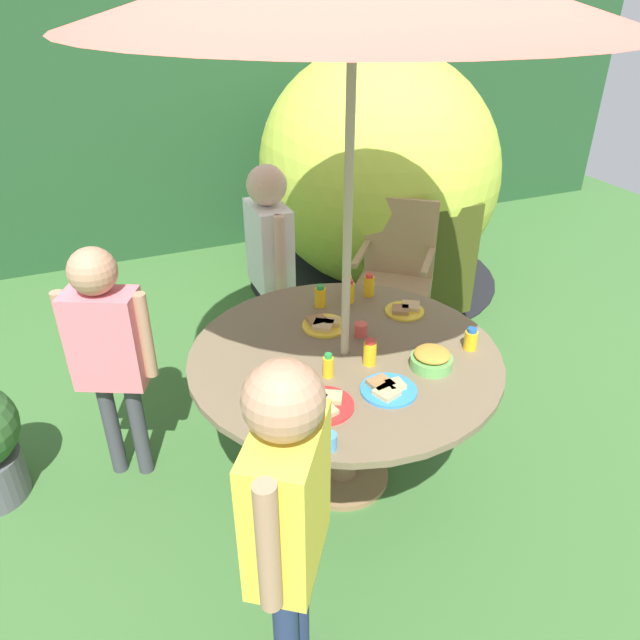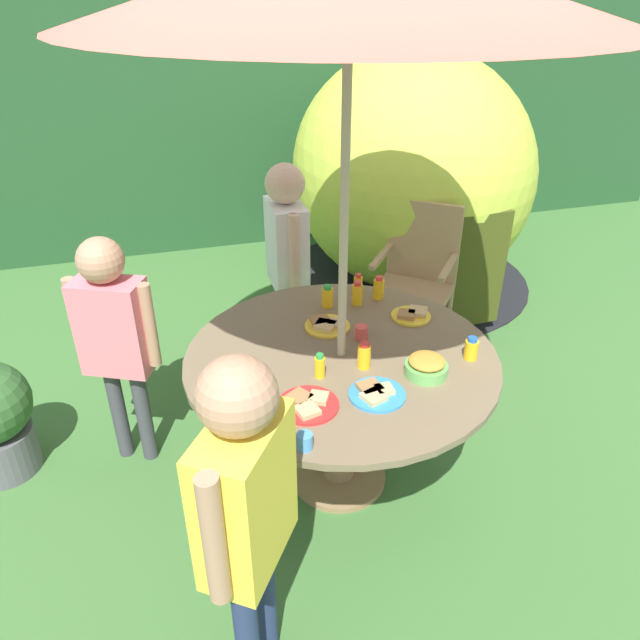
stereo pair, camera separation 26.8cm
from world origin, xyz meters
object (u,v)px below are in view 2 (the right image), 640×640
at_px(wooden_chair, 417,273).
at_px(plate_near_right, 412,315).
at_px(plate_far_left, 326,325).
at_px(juice_bottle_center_front, 358,284).
at_px(plate_center_back, 376,393).
at_px(juice_bottle_front_edge, 320,366).
at_px(dome_tent, 410,173).
at_px(juice_bottle_mid_left, 327,297).
at_px(juice_bottle_back_edge, 379,288).
at_px(child_in_yellow_shirt, 246,496).
at_px(snack_bowl, 426,366).
at_px(cup_far, 361,332).
at_px(child_in_pink_shirt, 114,327).
at_px(plate_near_left, 308,404).
at_px(cup_near, 305,441).
at_px(juice_bottle_mid_right, 471,349).
at_px(garden_table, 341,380).
at_px(juice_bottle_spot_a, 364,356).
at_px(child_in_white_shirt, 286,245).
at_px(juice_bottle_far_right, 357,294).

relative_size(wooden_chair, plate_near_right, 5.07).
distance_m(plate_far_left, juice_bottle_center_front, 0.40).
relative_size(plate_center_back, juice_bottle_front_edge, 2.09).
height_order(dome_tent, juice_bottle_mid_left, dome_tent).
bearing_deg(juice_bottle_mid_left, juice_bottle_back_edge, 2.35).
bearing_deg(child_in_yellow_shirt, snack_bowl, -21.71).
bearing_deg(cup_far, child_in_pink_shirt, 162.03).
distance_m(child_in_yellow_shirt, plate_center_back, 0.78).
bearing_deg(snack_bowl, wooden_chair, 66.80).
xyz_separation_m(plate_near_left, cup_near, (-0.07, -0.22, 0.02)).
bearing_deg(child_in_pink_shirt, wooden_chair, 42.74).
height_order(plate_center_back, juice_bottle_mid_right, juice_bottle_mid_right).
height_order(garden_table, juice_bottle_spot_a, juice_bottle_spot_a).
bearing_deg(child_in_white_shirt, juice_bottle_center_front, 28.33).
distance_m(child_in_white_shirt, juice_bottle_far_right, 0.65).
bearing_deg(juice_bottle_mid_left, cup_near, -111.00).
xyz_separation_m(plate_far_left, juice_bottle_front_edge, (-0.14, -0.38, 0.04)).
height_order(juice_bottle_mid_right, cup_near, juice_bottle_mid_right).
xyz_separation_m(garden_table, child_in_pink_shirt, (-0.96, 0.45, 0.18)).
height_order(child_in_white_shirt, juice_bottle_back_edge, child_in_white_shirt).
distance_m(plate_center_back, plate_near_left, 0.28).
distance_m(plate_near_left, juice_bottle_front_edge, 0.21).
relative_size(child_in_pink_shirt, juice_bottle_back_edge, 10.05).
bearing_deg(cup_far, plate_far_left, 132.09).
distance_m(juice_bottle_mid_left, juice_bottle_spot_a, 0.56).
bearing_deg(juice_bottle_mid_right, cup_far, 144.40).
distance_m(juice_bottle_far_right, juice_bottle_center_front, 0.13).
height_order(garden_table, wooden_chair, wooden_chair).
bearing_deg(snack_bowl, juice_bottle_front_edge, 166.03).
bearing_deg(juice_bottle_front_edge, child_in_yellow_shirt, -122.05).
bearing_deg(garden_table, cup_near, -119.83).
height_order(child_in_white_shirt, child_in_yellow_shirt, child_in_yellow_shirt).
xyz_separation_m(child_in_yellow_shirt, cup_far, (0.69, 0.91, -0.08)).
bearing_deg(juice_bottle_center_front, juice_bottle_far_right, -111.32).
xyz_separation_m(plate_center_back, plate_near_left, (-0.28, 0.01, -0.00)).
bearing_deg(juice_bottle_spot_a, snack_bowl, -28.05).
xyz_separation_m(plate_center_back, juice_bottle_front_edge, (-0.18, 0.19, 0.04)).
bearing_deg(juice_bottle_front_edge, plate_center_back, -46.59).
distance_m(child_in_white_shirt, juice_bottle_front_edge, 1.18).
bearing_deg(plate_far_left, cup_far, -47.91).
bearing_deg(plate_far_left, wooden_chair, 43.07).
height_order(juice_bottle_center_front, cup_far, juice_bottle_center_front).
xyz_separation_m(snack_bowl, juice_bottle_front_edge, (-0.43, 0.11, 0.01)).
bearing_deg(juice_bottle_front_edge, dome_tent, 58.37).
height_order(child_in_pink_shirt, juice_bottle_spot_a, child_in_pink_shirt).
xyz_separation_m(plate_far_left, plate_near_left, (-0.24, -0.55, -0.00)).
xyz_separation_m(child_in_white_shirt, juice_bottle_back_edge, (0.34, -0.58, -0.04)).
bearing_deg(plate_center_back, dome_tent, 63.86).
height_order(juice_bottle_mid_left, cup_far, juice_bottle_mid_left).
relative_size(juice_bottle_far_right, juice_bottle_mid_left, 1.07).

